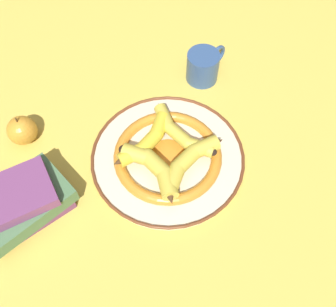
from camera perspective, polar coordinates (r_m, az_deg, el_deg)
ground_plane at (r=0.97m, az=-1.20°, el=-1.12°), size 2.80×2.80×0.00m
decorative_bowl at (r=0.96m, az=0.00°, el=-0.65°), size 0.38×0.38×0.03m
banana_a at (r=0.96m, az=1.67°, el=3.10°), size 0.12×0.19×0.03m
banana_b at (r=0.91m, az=3.14°, el=-0.99°), size 0.17×0.13×0.04m
banana_c at (r=0.90m, az=-2.05°, el=-2.14°), size 0.12×0.18×0.04m
banana_d at (r=0.94m, az=-3.22°, el=1.68°), size 0.16×0.14×0.04m
book_stack at (r=0.93m, az=-20.70°, el=-6.75°), size 0.24×0.22×0.09m
coffee_mug at (r=1.11m, az=5.16°, el=12.55°), size 0.12×0.10×0.09m
apple at (r=1.04m, az=-20.41°, el=3.17°), size 0.07×0.07×0.09m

